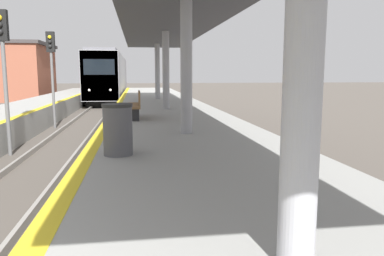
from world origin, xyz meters
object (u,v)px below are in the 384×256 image
(train, at_px, (110,77))
(bench, at_px, (136,104))
(signal_mid, at_px, (3,55))
(trash_bin, at_px, (118,129))
(signal_far, at_px, (51,61))

(train, bearing_deg, bench, -84.02)
(signal_mid, bearing_deg, trash_bin, -54.58)
(trash_bin, bearing_deg, bench, 86.88)
(train, distance_m, signal_mid, 25.12)
(trash_bin, bearing_deg, train, 94.24)
(signal_mid, distance_m, signal_far, 5.87)
(signal_far, height_order, trash_bin, signal_far)
(signal_mid, xyz_separation_m, trash_bin, (3.56, -5.01, -1.59))
(train, xyz_separation_m, signal_far, (-1.21, -19.20, 0.84))
(signal_far, xyz_separation_m, trash_bin, (3.44, -10.88, -1.59))
(train, xyz_separation_m, bench, (2.54, -24.29, -0.74))
(trash_bin, height_order, bench, trash_bin)
(bench, bearing_deg, trash_bin, -93.12)
(signal_far, height_order, bench, signal_far)
(signal_mid, relative_size, bench, 2.31)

